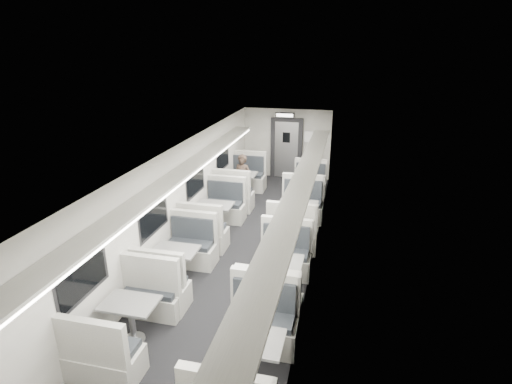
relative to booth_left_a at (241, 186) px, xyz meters
The scene contains 19 objects.
room 3.77m from the booth_left_a, 74.25° to the right, with size 3.24×12.24×2.64m.
booth_left_a is the anchor object (origin of this frame).
booth_left_b 2.44m from the booth_left_a, 90.00° to the right, with size 1.08×2.19×1.17m.
booth_left_c 4.75m from the booth_left_a, 90.00° to the right, with size 1.05×2.12×1.14m.
booth_left_d 6.43m from the booth_left_a, 90.00° to the right, with size 1.01×2.05×1.10m.
booth_right_a 2.00m from the booth_left_a, ahead, with size 1.02×2.06×1.10m.
booth_right_b 2.83m from the booth_left_a, 45.05° to the right, with size 1.12×2.28×1.22m.
booth_right_c 5.11m from the booth_left_a, 66.97° to the right, with size 1.06×2.16×1.15m.
booth_right_d 7.14m from the booth_left_a, 73.74° to the right, with size 1.09×2.22×1.19m.
passenger 0.58m from the booth_left_a, 68.19° to the right, with size 0.55×0.36×1.50m, color black.
window_a 1.07m from the booth_left_a, 163.47° to the right, with size 0.02×1.18×0.84m, color black.
window_b 2.57m from the booth_left_a, 101.76° to the right, with size 0.02×1.18×0.84m, color black.
window_c 4.67m from the booth_left_a, 96.13° to the right, with size 0.02×1.18×0.84m, color black.
window_d 6.83m from the booth_left_a, 94.14° to the right, with size 0.02×1.18×0.84m, color black.
luggage_rack_left 4.14m from the booth_left_a, 93.64° to the right, with size 0.46×10.40×0.09m.
luggage_rack_right 4.70m from the booth_left_a, 59.73° to the right, with size 0.46×10.40×0.09m.
vestibule_door 2.66m from the booth_left_a, 67.27° to the left, with size 1.10×0.13×2.10m.
exit_sign 2.85m from the booth_left_a, 62.23° to the left, with size 0.62×0.12×0.16m.
wall_notice 3.14m from the booth_left_a, 53.62° to the left, with size 0.32×0.02×0.40m, color white.
Camera 1 is at (2.06, -7.44, 4.41)m, focal length 28.00 mm.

